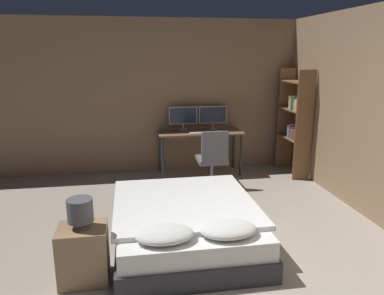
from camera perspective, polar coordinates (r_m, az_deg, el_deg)
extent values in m
cube|color=#8E7051|center=(6.82, -0.13, 7.83)|extent=(12.00, 0.06, 2.70)
cube|color=#2D2D33|center=(4.37, -0.99, -12.99)|extent=(1.54, 1.91, 0.22)
cube|color=white|center=(4.27, -1.01, -10.48)|extent=(1.48, 1.85, 0.20)
cube|color=white|center=(4.33, -1.24, -8.35)|extent=(1.58, 1.60, 0.05)
ellipsoid|color=silver|center=(3.54, -4.23, -13.05)|extent=(0.55, 0.38, 0.13)
ellipsoid|color=silver|center=(3.64, 5.52, -12.30)|extent=(0.55, 0.38, 0.13)
cube|color=#997551|center=(3.79, -16.20, -15.31)|extent=(0.45, 0.39, 0.54)
cylinder|color=gray|center=(3.67, -16.50, -11.51)|extent=(0.12, 0.12, 0.01)
cylinder|color=gray|center=(3.65, -16.54, -11.05)|extent=(0.02, 0.02, 0.05)
cylinder|color=#4C4C51|center=(3.60, -16.68, -9.13)|extent=(0.24, 0.24, 0.22)
cube|color=#846042|center=(6.58, 1.22, 2.35)|extent=(1.47, 0.58, 0.03)
cylinder|color=#2D2D33|center=(6.35, -4.48, -1.71)|extent=(0.05, 0.05, 0.74)
cylinder|color=#2D2D33|center=(6.61, 7.46, -1.16)|extent=(0.05, 0.05, 0.74)
cylinder|color=#2D2D33|center=(6.81, -4.86, -0.61)|extent=(0.05, 0.05, 0.74)
cylinder|color=#2D2D33|center=(7.05, 6.33, -0.14)|extent=(0.05, 0.05, 0.74)
cylinder|color=#B7B7BC|center=(6.72, -1.36, 2.78)|extent=(0.16, 0.16, 0.01)
cylinder|color=#B7B7BC|center=(6.71, -1.37, 3.21)|extent=(0.03, 0.03, 0.09)
cube|color=#B7B7BC|center=(6.67, -1.38, 4.90)|extent=(0.51, 0.02, 0.31)
cube|color=#232D42|center=(6.66, -1.36, 4.88)|extent=(0.48, 0.00, 0.28)
cylinder|color=#B7B7BC|center=(6.82, 3.17, 2.93)|extent=(0.16, 0.16, 0.01)
cylinder|color=#B7B7BC|center=(6.81, 3.18, 3.35)|extent=(0.03, 0.03, 0.09)
cube|color=#B7B7BC|center=(6.77, 3.20, 5.01)|extent=(0.51, 0.02, 0.31)
cube|color=#232D42|center=(6.76, 3.23, 5.00)|extent=(0.48, 0.00, 0.28)
cube|color=#B7B7BC|center=(6.40, 1.54, 2.23)|extent=(0.42, 0.13, 0.02)
ellipsoid|color=#B7B7BC|center=(6.46, 4.13, 2.39)|extent=(0.07, 0.05, 0.04)
cylinder|color=black|center=(6.24, 2.99, -5.37)|extent=(0.52, 0.52, 0.04)
cylinder|color=gray|center=(6.17, 3.01, -3.70)|extent=(0.05, 0.05, 0.34)
cube|color=slate|center=(6.11, 3.04, -1.86)|extent=(0.47, 0.47, 0.07)
cube|color=slate|center=(5.85, 3.52, 0.16)|extent=(0.42, 0.05, 0.48)
cube|color=brown|center=(6.49, 16.72, 3.11)|extent=(0.30, 0.02, 1.85)
cube|color=brown|center=(7.18, 14.03, 4.30)|extent=(0.30, 0.02, 1.85)
cube|color=brown|center=(6.88, 15.16, 1.46)|extent=(0.30, 0.75, 0.02)
cube|color=brown|center=(6.80, 15.43, 5.57)|extent=(0.30, 0.75, 0.02)
cube|color=brown|center=(6.75, 15.70, 9.61)|extent=(0.30, 0.75, 0.02)
cube|color=#B2332D|center=(6.55, 16.47, 2.02)|extent=(0.25, 0.04, 0.26)
cube|color=#B2332D|center=(6.60, 16.28, 1.73)|extent=(0.25, 0.03, 0.17)
cube|color=#B2332D|center=(6.64, 16.13, 1.84)|extent=(0.25, 0.04, 0.18)
cube|color=#2D4784|center=(6.68, 15.94, 1.88)|extent=(0.25, 0.04, 0.17)
cube|color=orange|center=(6.72, 15.79, 1.98)|extent=(0.25, 0.02, 0.18)
cube|color=#2D4784|center=(6.75, 15.65, 2.14)|extent=(0.25, 0.04, 0.20)
cube|color=#B2332D|center=(6.79, 15.51, 2.38)|extent=(0.25, 0.03, 0.24)
cube|color=teal|center=(6.82, 15.37, 2.17)|extent=(0.25, 0.03, 0.17)
cube|color=teal|center=(6.85, 15.26, 2.40)|extent=(0.25, 0.03, 0.21)
cube|color=gold|center=(6.48, 16.76, 6.08)|extent=(0.25, 0.04, 0.20)
cube|color=orange|center=(6.51, 16.61, 6.18)|extent=(0.25, 0.02, 0.21)
cube|color=#BCB29E|center=(6.55, 16.45, 6.20)|extent=(0.25, 0.04, 0.21)
cube|color=gold|center=(6.59, 16.26, 6.20)|extent=(0.25, 0.04, 0.19)
cube|color=#337042|center=(6.63, 16.09, 6.51)|extent=(0.25, 0.04, 0.25)
cube|color=#28282D|center=(6.67, 15.93, 6.54)|extent=(0.25, 0.03, 0.24)
cube|color=teal|center=(6.71, 15.79, 6.43)|extent=(0.25, 0.03, 0.21)
cube|color=#BCB29E|center=(6.75, 15.63, 6.37)|extent=(0.25, 0.03, 0.18)
cube|color=gold|center=(6.78, 15.50, 6.61)|extent=(0.25, 0.03, 0.23)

